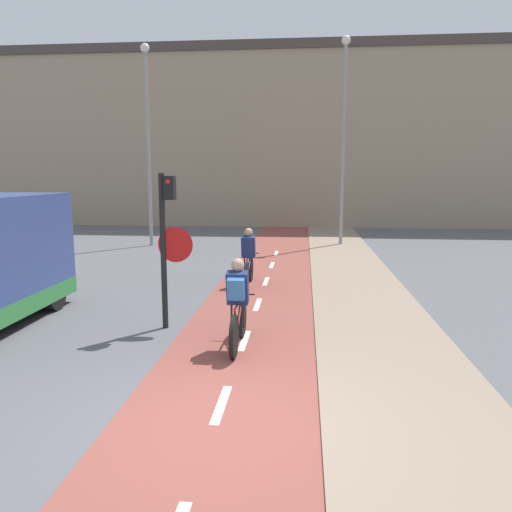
{
  "coord_description": "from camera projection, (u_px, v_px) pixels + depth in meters",
  "views": [
    {
      "loc": [
        1.02,
        -5.45,
        2.95
      ],
      "look_at": [
        0.0,
        5.13,
        1.2
      ],
      "focal_mm": 35.0,
      "sensor_mm": 36.0,
      "label": 1
    }
  ],
  "objects": [
    {
      "name": "ground_plane",
      "position": [
        215.0,
        425.0,
        5.93
      ],
      "size": [
        120.0,
        120.0,
        0.0
      ],
      "primitive_type": "plane",
      "color": "#5B5B60"
    },
    {
      "name": "bike_lane",
      "position": [
        215.0,
        424.0,
        5.93
      ],
      "size": [
        2.51,
        60.0,
        0.02
      ],
      "color": "brown",
      "rests_on": "ground_plane"
    },
    {
      "name": "sidewalk_strip",
      "position": [
        427.0,
        433.0,
        5.69
      ],
      "size": [
        2.4,
        60.0,
        0.05
      ],
      "color": "gray",
      "rests_on": "ground_plane"
    },
    {
      "name": "building_row_background",
      "position": [
        288.0,
        139.0,
        29.62
      ],
      "size": [
        60.0,
        5.2,
        10.04
      ],
      "color": "gray",
      "rests_on": "ground_plane"
    },
    {
      "name": "traffic_light_pole",
      "position": [
        167.0,
        233.0,
        9.38
      ],
      "size": [
        0.67,
        0.25,
        2.97
      ],
      "color": "black",
      "rests_on": "ground_plane"
    },
    {
      "name": "street_lamp_far",
      "position": [
        148.0,
        127.0,
        20.11
      ],
      "size": [
        0.36,
        0.36,
        8.04
      ],
      "color": "gray",
      "rests_on": "ground_plane"
    },
    {
      "name": "street_lamp_sidewalk",
      "position": [
        344.0,
        123.0,
        20.18
      ],
      "size": [
        0.36,
        0.36,
        8.35
      ],
      "color": "gray",
      "rests_on": "ground_plane"
    },
    {
      "name": "cyclist_near",
      "position": [
        238.0,
        307.0,
        8.43
      ],
      "size": [
        0.46,
        1.81,
        1.56
      ],
      "color": "black",
      "rests_on": "ground_plane"
    },
    {
      "name": "cyclist_far",
      "position": [
        249.0,
        261.0,
        13.23
      ],
      "size": [
        0.46,
        1.77,
        1.55
      ],
      "color": "black",
      "rests_on": "ground_plane"
    }
  ]
}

